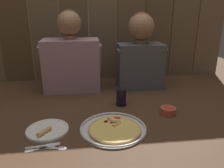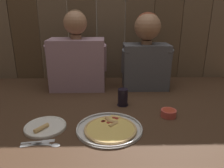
# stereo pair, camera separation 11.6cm
# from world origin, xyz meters

# --- Properties ---
(ground_plane) EXTENTS (3.20, 3.20, 0.00)m
(ground_plane) POSITION_xyz_m (0.00, 0.00, 0.00)
(ground_plane) COLOR #422B1C
(pizza_tray) EXTENTS (0.35, 0.35, 0.03)m
(pizza_tray) POSITION_xyz_m (-0.02, -0.12, 0.01)
(pizza_tray) COLOR silver
(pizza_tray) RESTS_ON ground
(dinner_plate) EXTENTS (0.22, 0.22, 0.03)m
(dinner_plate) POSITION_xyz_m (-0.37, -0.09, 0.01)
(dinner_plate) COLOR white
(dinner_plate) RESTS_ON ground
(drinking_glass) EXTENTS (0.08, 0.08, 0.11)m
(drinking_glass) POSITION_xyz_m (0.06, 0.20, 0.05)
(drinking_glass) COLOR black
(drinking_glass) RESTS_ON ground
(dipping_bowl) EXTENTS (0.09, 0.09, 0.04)m
(dipping_bowl) POSITION_xyz_m (0.32, 0.03, 0.02)
(dipping_bowl) COLOR #CC4C42
(dipping_bowl) RESTS_ON ground
(table_fork) EXTENTS (0.13, 0.04, 0.01)m
(table_fork) POSITION_xyz_m (-0.38, -0.24, 0.00)
(table_fork) COLOR silver
(table_fork) RESTS_ON ground
(table_knife) EXTENTS (0.16, 0.04, 0.01)m
(table_knife) POSITION_xyz_m (-0.37, -0.22, 0.00)
(table_knife) COLOR silver
(table_knife) RESTS_ON ground
(table_spoon) EXTENTS (0.14, 0.04, 0.01)m
(table_spoon) POSITION_xyz_m (-0.30, -0.24, 0.00)
(table_spoon) COLOR silver
(table_spoon) RESTS_ON ground
(diner_left) EXTENTS (0.45, 0.23, 0.60)m
(diner_left) POSITION_xyz_m (-0.27, 0.53, 0.26)
(diner_left) COLOR gray
(diner_left) RESTS_ON ground
(diner_right) EXTENTS (0.38, 0.21, 0.58)m
(diner_right) POSITION_xyz_m (0.27, 0.53, 0.28)
(diner_right) COLOR #4C4C51
(diner_right) RESTS_ON ground
(wooden_backdrop_wall) EXTENTS (2.19, 0.03, 1.16)m
(wooden_backdrop_wall) POSITION_xyz_m (-0.00, 0.82, 0.58)
(wooden_backdrop_wall) COLOR brown
(wooden_backdrop_wall) RESTS_ON ground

